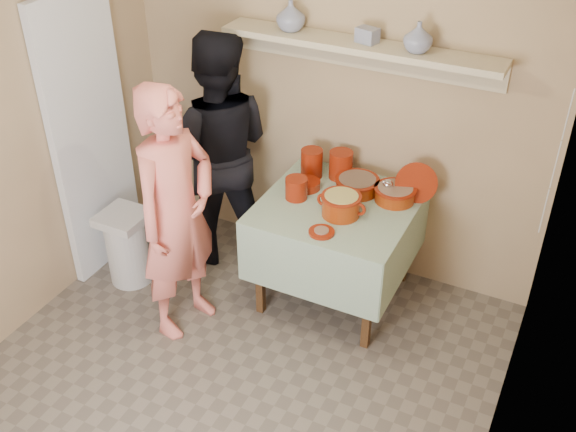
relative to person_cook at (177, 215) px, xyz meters
The scene contains 22 objects.
ground 1.17m from the person_cook, 48.52° to the right, with size 3.50×3.50×0.00m, color #675C51.
tile_panel 1.00m from the person_cook, 159.57° to the left, with size 0.06×0.70×2.00m, color silver.
plate_stack_a 1.04m from the person_cook, 62.53° to the left, with size 0.15×0.15×0.20m, color maroon.
plate_stack_b 1.20m from the person_cook, 56.24° to the left, with size 0.16×0.16×0.20m, color maroon.
bowl_stack 0.80m from the person_cook, 50.41° to the left, with size 0.15×0.15×0.15m, color maroon.
empty_bowl 0.92m from the person_cook, 55.65° to the left, with size 0.18×0.18×0.05m, color maroon.
propped_lid 1.54m from the person_cook, 38.04° to the left, with size 0.27×0.27×0.02m, color maroon.
vase_right 1.78m from the person_cook, 42.31° to the left, with size 0.17×0.17×0.18m, color navy.
vase_left 1.44m from the person_cook, 75.44° to the left, with size 0.18×0.18×0.19m, color navy.
ceramic_box 1.59m from the person_cook, 52.76° to the left, with size 0.13×0.09×0.09m, color navy.
person_cook is the anchor object (origin of this frame).
person_helper 0.81m from the person_cook, 103.59° to the left, with size 0.84×0.66×1.73m, color black.
room_shell 1.11m from the person_cook, 48.52° to the right, with size 3.04×3.54×2.62m.
serving_table 1.05m from the person_cook, 40.64° to the left, with size 0.97×0.97×0.76m.
cazuela_meat_a 1.21m from the person_cook, 46.09° to the left, with size 0.30×0.30×0.10m.
cazuela_meat_b 1.40m from the person_cook, 38.51° to the left, with size 0.28×0.28×0.10m.
ladle 1.36m from the person_cook, 39.72° to the left, with size 0.08×0.26×0.19m.
cazuela_rice 1.02m from the person_cook, 33.43° to the left, with size 0.33×0.25×0.14m.
front_plate 0.89m from the person_cook, 21.22° to the left, with size 0.16×0.16×0.03m.
wall_shelf 1.52m from the person_cook, 54.89° to the left, with size 1.80×0.25×0.21m.
trash_bin 0.85m from the person_cook, 162.70° to the left, with size 0.32×0.32×0.56m.
electrical_cord 2.23m from the person_cook, 23.55° to the left, with size 0.01×0.05×0.90m.
Camera 1 is at (1.59, -2.16, 3.10)m, focal length 42.00 mm.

